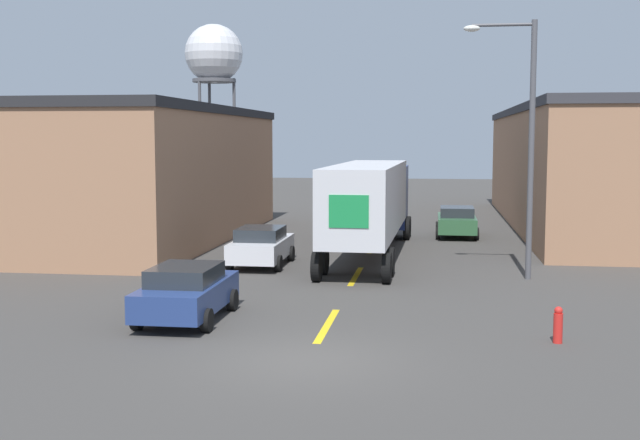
# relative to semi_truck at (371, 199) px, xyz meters

# --- Properties ---
(ground_plane) EXTENTS (160.00, 160.00, 0.00)m
(ground_plane) POSITION_rel_semi_truck_xyz_m (-0.11, -16.11, -2.34)
(ground_plane) COLOR #3D3A38
(road_centerline) EXTENTS (0.20, 18.89, 0.01)m
(road_centerline) POSITION_rel_semi_truck_xyz_m (-0.11, -5.24, -2.34)
(road_centerline) COLOR gold
(road_centerline) RESTS_ON ground_plane
(warehouse_left) EXTENTS (12.92, 20.48, 6.35)m
(warehouse_left) POSITION_rel_semi_truck_xyz_m (-13.39, 3.85, 0.83)
(warehouse_left) COLOR #9E7051
(warehouse_left) RESTS_ON ground_plane
(warehouse_right) EXTENTS (9.68, 29.50, 6.54)m
(warehouse_right) POSITION_rel_semi_truck_xyz_m (11.55, 12.88, 0.93)
(warehouse_right) COLOR #9E7051
(warehouse_right) RESTS_ON ground_plane
(semi_truck) EXTENTS (2.94, 14.74, 3.83)m
(semi_truck) POSITION_rel_semi_truck_xyz_m (0.00, 0.00, 0.00)
(semi_truck) COLOR navy
(semi_truck) RESTS_ON ground_plane
(parked_car_right_far) EXTENTS (2.04, 4.15, 1.49)m
(parked_car_right_far) POSITION_rel_semi_truck_xyz_m (3.70, 6.83, -1.57)
(parked_car_right_far) COLOR #2D5B38
(parked_car_right_far) RESTS_ON ground_plane
(parked_car_left_far) EXTENTS (2.04, 4.15, 1.49)m
(parked_car_left_far) POSITION_rel_semi_truck_xyz_m (-3.92, -3.42, -1.57)
(parked_car_left_far) COLOR silver
(parked_car_left_far) RESTS_ON ground_plane
(parked_car_left_near) EXTENTS (2.04, 4.15, 1.49)m
(parked_car_left_near) POSITION_rel_semi_truck_xyz_m (-3.92, -12.69, -1.57)
(parked_car_left_near) COLOR navy
(parked_car_left_near) RESTS_ON ground_plane
(water_tower) EXTENTS (5.28, 5.28, 15.18)m
(water_tower) POSITION_rel_semi_truck_xyz_m (-17.56, 39.00, 10.00)
(water_tower) COLOR #47474C
(water_tower) RESTS_ON ground_plane
(street_lamp) EXTENTS (2.45, 0.32, 8.80)m
(street_lamp) POSITION_rel_semi_truck_xyz_m (5.58, -4.96, 2.71)
(street_lamp) COLOR #4C4C51
(street_lamp) RESTS_ON ground_plane
(fire_hydrant) EXTENTS (0.22, 0.22, 0.88)m
(fire_hydrant) POSITION_rel_semi_truck_xyz_m (5.56, -13.78, -1.91)
(fire_hydrant) COLOR red
(fire_hydrant) RESTS_ON ground_plane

